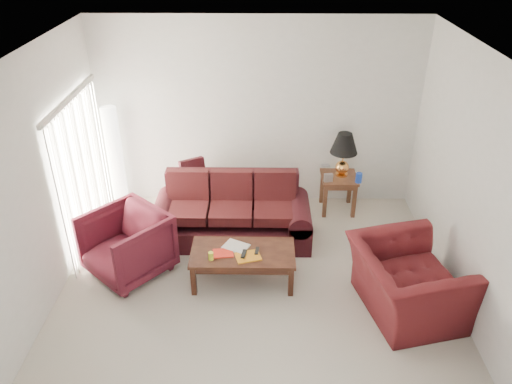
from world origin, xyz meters
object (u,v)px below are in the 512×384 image
end_table (338,193)px  armchair_right (406,282)px  sofa (231,211)px  coffee_table (243,266)px  armchair_left (127,244)px  floor_lamp (115,159)px

end_table → armchair_right: (0.51, -2.33, 0.12)m
sofa → coffee_table: bearing=-83.7°
sofa → armchair_right: 2.63m
armchair_left → coffee_table: 1.56m
floor_lamp → armchair_right: 4.71m
end_table → coffee_table: (-1.46, -1.82, -0.07)m
sofa → armchair_right: (2.17, -1.49, -0.05)m
armchair_right → sofa: bearing=41.6°
sofa → armchair_left: size_ratio=2.35×
sofa → end_table: bearing=21.6°
armchair_right → coffee_table: (-1.97, 0.52, -0.19)m
armchair_right → coffee_table: size_ratio=0.97×
armchair_right → coffee_table: bearing=61.4°
sofa → armchair_right: bearing=-39.9°
end_table → floor_lamp: 3.57m
floor_lamp → armchair_left: floor_lamp is taller
end_table → armchair_left: armchair_left is taller
sofa → armchair_right: size_ratio=1.77×
end_table → armchair_left: bearing=-151.1°
armchair_left → armchair_right: size_ratio=0.75×
floor_lamp → armchair_right: (4.03, -2.38, -0.45)m
end_table → armchair_right: size_ratio=0.47×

